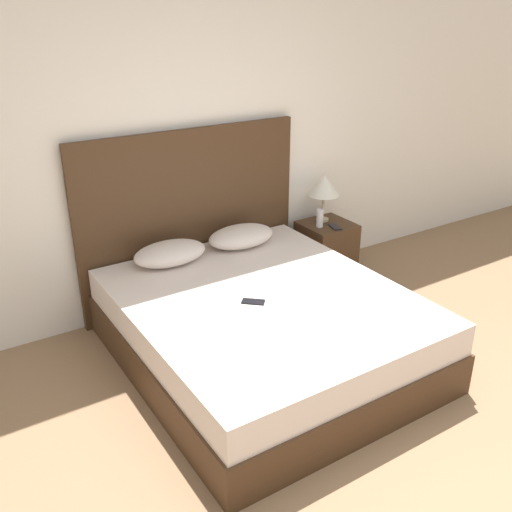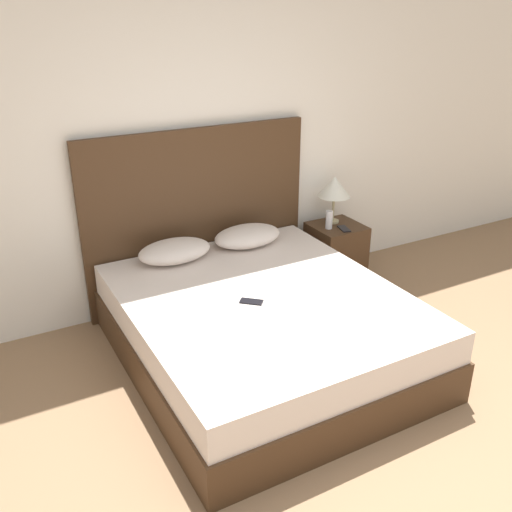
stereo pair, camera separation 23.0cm
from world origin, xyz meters
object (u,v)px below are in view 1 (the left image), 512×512
(bed, at_px, (264,328))
(nightstand, at_px, (326,250))
(table_lamp, at_px, (324,186))
(phone_on_bed, at_px, (253,302))
(phone_on_nightstand, at_px, (335,227))

(bed, relative_size, nightstand, 4.02)
(nightstand, distance_m, table_lamp, 0.59)
(phone_on_bed, distance_m, nightstand, 1.59)
(nightstand, bearing_deg, bed, -146.03)
(phone_on_bed, distance_m, table_lamp, 1.66)
(phone_on_bed, bearing_deg, nightstand, 32.92)
(table_lamp, xyz_separation_m, phone_on_nightstand, (-0.01, -0.19, -0.32))
(nightstand, height_order, phone_on_nightstand, phone_on_nightstand)
(nightstand, distance_m, phone_on_nightstand, 0.28)
(phone_on_bed, height_order, table_lamp, table_lamp)
(table_lamp, relative_size, phone_on_nightstand, 2.59)
(bed, relative_size, phone_on_nightstand, 12.82)
(bed, distance_m, table_lamp, 1.62)
(table_lamp, bearing_deg, bed, -143.59)
(bed, xyz_separation_m, phone_on_bed, (-0.12, -0.04, 0.26))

